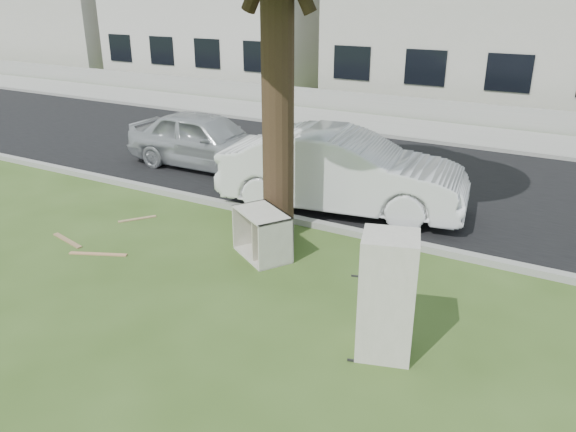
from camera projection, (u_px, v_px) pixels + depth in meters
The scene contains 16 objects.
ground at pixel (241, 282), 8.44m from camera, with size 120.00×120.00×0.00m, color #354D1B.
road at pixel (383, 175), 13.28m from camera, with size 120.00×7.00×0.01m, color black.
kerb_near at pixel (315, 227), 10.42m from camera, with size 120.00×0.18×0.12m, color gray.
kerb_far at pixel (427, 143), 16.15m from camera, with size 120.00×0.18×0.12m, color gray.
sidewalk at pixel (440, 132), 17.32m from camera, with size 120.00×2.80×0.01m, color gray.
low_wall at pixel (455, 112), 18.48m from camera, with size 120.00×0.15×0.70m, color gray.
townhouse_left at pixel (235, 3), 26.73m from camera, with size 10.20×8.16×7.04m.
townhouse_center at pixel (497, 0), 21.17m from camera, with size 11.22×8.16×7.44m.
filler_left at pixel (47, 6), 33.65m from camera, with size 16.00×9.00×6.40m, color #BAB5AA.
fridge at pixel (387, 296), 6.54m from camera, with size 0.64×0.59×1.55m, color beige.
cabinet at pixel (262, 234), 9.15m from camera, with size 1.00×0.62×0.78m, color silver.
plank_a at pixel (98, 254), 9.32m from camera, with size 0.98×0.08×0.02m, color tan.
plank_b at pixel (67, 240), 9.82m from camera, with size 0.87×0.09×0.02m, color #93714C.
plank_c at pixel (137, 219), 10.75m from camera, with size 0.71×0.08×0.02m, color #9D8057.
car_center at pixel (342, 171), 10.98m from camera, with size 1.67×4.80×1.58m, color silver.
car_left at pixel (206, 140), 13.69m from camera, with size 1.62×4.03×1.37m, color #A1A5A8.
Camera 1 is at (4.29, -6.14, 4.08)m, focal length 35.00 mm.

